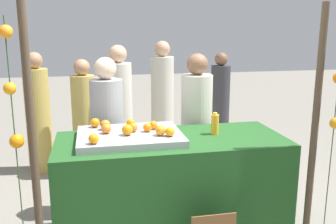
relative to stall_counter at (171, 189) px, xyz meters
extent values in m
cube|color=#1E4C1E|center=(0.00, 0.00, 0.00)|extent=(1.97, 0.83, 0.94)
cube|color=#9EA0A5|center=(-0.36, 0.03, 0.50)|extent=(0.87, 0.66, 0.06)
sphere|color=orange|center=(-0.66, -0.22, 0.57)|extent=(0.08, 0.08, 0.08)
sphere|color=orange|center=(-0.14, 0.11, 0.57)|extent=(0.07, 0.07, 0.07)
sphere|color=orange|center=(-0.33, 0.21, 0.57)|extent=(0.08, 0.08, 0.08)
sphere|color=orange|center=(-0.04, -0.13, 0.57)|extent=(0.08, 0.08, 0.08)
sphere|color=orange|center=(-0.20, 0.04, 0.57)|extent=(0.08, 0.08, 0.08)
sphere|color=orange|center=(-0.55, 0.18, 0.57)|extent=(0.09, 0.09, 0.09)
sphere|color=orange|center=(-0.32, 0.06, 0.57)|extent=(0.08, 0.08, 0.08)
sphere|color=orange|center=(-0.11, -0.10, 0.57)|extent=(0.09, 0.09, 0.09)
sphere|color=orange|center=(-0.38, -0.03, 0.57)|extent=(0.09, 0.09, 0.09)
sphere|color=orange|center=(-0.64, 0.28, 0.57)|extent=(0.08, 0.08, 0.08)
sphere|color=orange|center=(-0.55, 0.06, 0.57)|extent=(0.08, 0.08, 0.08)
cylinder|color=gold|center=(0.41, 0.05, 0.56)|extent=(0.07, 0.07, 0.18)
cylinder|color=yellow|center=(0.41, 0.05, 0.66)|extent=(0.04, 0.04, 0.02)
cylinder|color=#99999E|center=(-0.52, 0.62, 0.22)|extent=(0.32, 0.32, 1.38)
sphere|color=beige|center=(-0.52, 0.62, 1.02)|extent=(0.22, 0.22, 0.22)
cylinder|color=beige|center=(0.40, 0.64, 0.23)|extent=(0.32, 0.32, 1.40)
sphere|color=brown|center=(0.40, 0.64, 1.04)|extent=(0.22, 0.22, 0.22)
cylinder|color=tan|center=(-1.36, 1.95, 0.21)|extent=(0.31, 0.31, 1.36)
sphere|color=#A87A59|center=(-1.36, 1.95, 1.00)|extent=(0.21, 0.21, 0.21)
cylinder|color=#333338|center=(1.31, 2.48, 0.18)|extent=(0.30, 0.30, 1.29)
sphere|color=brown|center=(1.31, 2.48, 0.93)|extent=(0.20, 0.20, 0.20)
cylinder|color=beige|center=(0.37, 2.36, 0.26)|extent=(0.34, 0.34, 1.45)
sphere|color=tan|center=(0.37, 2.36, 1.10)|extent=(0.23, 0.23, 0.23)
cylinder|color=tan|center=(-0.77, 1.69, 0.18)|extent=(0.30, 0.30, 1.29)
sphere|color=#A87A59|center=(-0.77, 1.69, 0.92)|extent=(0.20, 0.20, 0.20)
cylinder|color=beige|center=(-0.32, 1.67, 0.25)|extent=(0.33, 0.33, 1.44)
sphere|color=tan|center=(-0.32, 1.67, 1.08)|extent=(0.22, 0.22, 0.22)
cylinder|color=#473828|center=(-1.07, -0.46, 0.56)|extent=(0.06, 0.06, 2.06)
cylinder|color=#473828|center=(1.07, -0.46, 0.56)|extent=(0.06, 0.06, 2.06)
cylinder|color=#2D4C23|center=(-1.17, -0.49, 0.50)|extent=(0.01, 0.01, 1.95)
sphere|color=orange|center=(-1.16, -0.50, 1.38)|extent=(0.09, 0.09, 0.09)
sphere|color=orange|center=(-1.17, -0.50, 1.02)|extent=(0.08, 0.08, 0.08)
sphere|color=orange|center=(-1.16, -0.49, 0.66)|extent=(0.10, 0.10, 0.10)
cylinder|color=#2D4C23|center=(1.22, -0.48, 0.50)|extent=(0.01, 0.01, 1.95)
sphere|color=orange|center=(1.22, -0.49, 0.66)|extent=(0.09, 0.09, 0.09)
camera|label=1|loc=(-0.65, -3.03, 1.41)|focal=40.08mm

